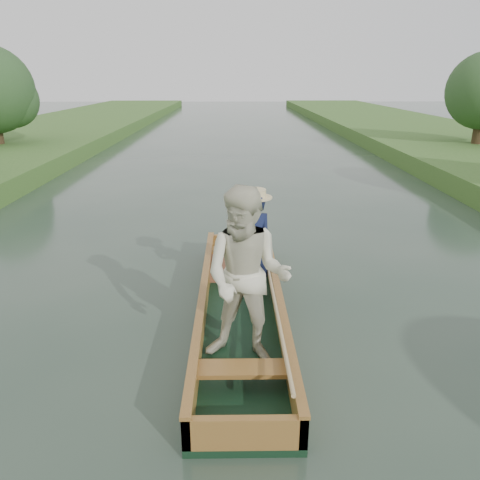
{
  "coord_description": "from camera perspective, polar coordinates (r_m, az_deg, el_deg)",
  "views": [
    {
      "loc": [
        -0.09,
        -5.74,
        3.17
      ],
      "look_at": [
        0.0,
        0.6,
        0.95
      ],
      "focal_mm": 35.0,
      "sensor_mm": 36.0,
      "label": 1
    }
  ],
  "objects": [
    {
      "name": "punt",
      "position": [
        5.87,
        0.63,
        -5.03
      ],
      "size": [
        1.19,
        5.0,
        2.11
      ],
      "color": "black",
      "rests_on": "ground"
    },
    {
      "name": "ground",
      "position": [
        6.56,
        0.07,
        -9.61
      ],
      "size": [
        120.0,
        120.0,
        0.0
      ],
      "primitive_type": "plane",
      "color": "#283D30",
      "rests_on": "ground"
    },
    {
      "name": "trees_far",
      "position": [
        15.44,
        -2.06,
        16.51
      ],
      "size": [
        22.79,
        12.09,
        4.38
      ],
      "color": "#47331E",
      "rests_on": "ground"
    }
  ]
}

